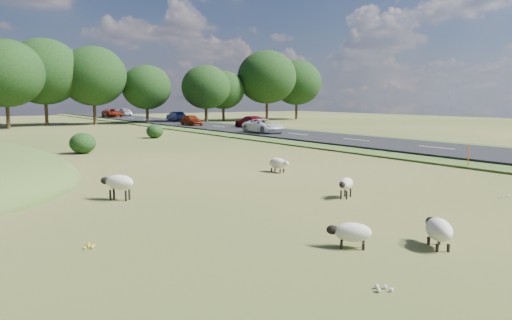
{
  "coord_description": "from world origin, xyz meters",
  "views": [
    {
      "loc": [
        -10.12,
        -14.52,
        3.76
      ],
      "look_at": [
        2.0,
        4.0,
        1.0
      ],
      "focal_mm": 35.0,
      "sensor_mm": 36.0,
      "label": 1
    }
  ],
  "objects_px": {
    "sheep_4": "(278,163)",
    "car_6": "(250,122)",
    "car_5": "(264,126)",
    "car_2": "(124,112)",
    "marker_post": "(468,157)",
    "sheep_2": "(351,232)",
    "car_4": "(176,116)",
    "sheep_5": "(438,229)",
    "sheep_0": "(118,182)",
    "sheep_3": "(346,184)",
    "car_7": "(112,113)",
    "car_1": "(191,120)"
  },
  "relations": [
    {
      "from": "sheep_4",
      "to": "car_5",
      "type": "xyz_separation_m",
      "value": [
        13.53,
        21.34,
        0.49
      ]
    },
    {
      "from": "car_1",
      "to": "car_5",
      "type": "distance_m",
      "value": 16.57
    },
    {
      "from": "sheep_0",
      "to": "sheep_3",
      "type": "height_order",
      "value": "sheep_0"
    },
    {
      "from": "sheep_2",
      "to": "sheep_4",
      "type": "distance_m",
      "value": 12.96
    },
    {
      "from": "sheep_4",
      "to": "car_6",
      "type": "xyz_separation_m",
      "value": [
        17.33,
        29.81,
        0.48
      ]
    },
    {
      "from": "car_2",
      "to": "car_6",
      "type": "bearing_deg",
      "value": 90.0
    },
    {
      "from": "sheep_4",
      "to": "sheep_5",
      "type": "relative_size",
      "value": 0.99
    },
    {
      "from": "car_4",
      "to": "sheep_5",
      "type": "bearing_deg",
      "value": 71.41
    },
    {
      "from": "marker_post",
      "to": "sheep_2",
      "type": "bearing_deg",
      "value": -155.2
    },
    {
      "from": "car_1",
      "to": "car_4",
      "type": "xyz_separation_m",
      "value": [
        3.8,
        13.3,
        0.0
      ]
    },
    {
      "from": "car_4",
      "to": "car_5",
      "type": "distance_m",
      "value": 30.11
    },
    {
      "from": "car_5",
      "to": "car_4",
      "type": "bearing_deg",
      "value": 82.75
    },
    {
      "from": "marker_post",
      "to": "sheep_3",
      "type": "distance_m",
      "value": 11.55
    },
    {
      "from": "sheep_4",
      "to": "sheep_0",
      "type": "bearing_deg",
      "value": -85.75
    },
    {
      "from": "sheep_0",
      "to": "sheep_3",
      "type": "xyz_separation_m",
      "value": [
        7.29,
        -4.33,
        -0.12
      ]
    },
    {
      "from": "car_1",
      "to": "car_2",
      "type": "height_order",
      "value": "car_2"
    },
    {
      "from": "sheep_0",
      "to": "car_2",
      "type": "xyz_separation_m",
      "value": [
        26.33,
        78.28,
        0.32
      ]
    },
    {
      "from": "car_6",
      "to": "car_4",
      "type": "bearing_deg",
      "value": -90.0
    },
    {
      "from": "car_1",
      "to": "car_5",
      "type": "height_order",
      "value": "car_5"
    },
    {
      "from": "car_7",
      "to": "car_6",
      "type": "bearing_deg",
      "value": -84.73
    },
    {
      "from": "sheep_5",
      "to": "car_1",
      "type": "distance_m",
      "value": 53.58
    },
    {
      "from": "sheep_3",
      "to": "sheep_2",
      "type": "bearing_deg",
      "value": 17.83
    },
    {
      "from": "marker_post",
      "to": "sheep_5",
      "type": "bearing_deg",
      "value": -148.61
    },
    {
      "from": "sheep_2",
      "to": "car_4",
      "type": "height_order",
      "value": "car_4"
    },
    {
      "from": "car_2",
      "to": "car_7",
      "type": "relative_size",
      "value": 0.91
    },
    {
      "from": "sheep_0",
      "to": "car_7",
      "type": "height_order",
      "value": "car_7"
    },
    {
      "from": "marker_post",
      "to": "car_2",
      "type": "height_order",
      "value": "car_2"
    },
    {
      "from": "sheep_4",
      "to": "sheep_5",
      "type": "distance_m",
      "value": 13.33
    },
    {
      "from": "car_4",
      "to": "car_5",
      "type": "height_order",
      "value": "car_5"
    },
    {
      "from": "sheep_5",
      "to": "car_7",
      "type": "relative_size",
      "value": 0.24
    },
    {
      "from": "car_2",
      "to": "marker_post",
      "type": "bearing_deg",
      "value": 84.48
    },
    {
      "from": "sheep_0",
      "to": "car_2",
      "type": "distance_m",
      "value": 82.59
    },
    {
      "from": "sheep_0",
      "to": "car_6",
      "type": "xyz_separation_m",
      "value": [
        26.33,
        32.21,
        0.29
      ]
    },
    {
      "from": "sheep_2",
      "to": "car_2",
      "type": "bearing_deg",
      "value": -60.49
    },
    {
      "from": "sheep_5",
      "to": "car_7",
      "type": "xyz_separation_m",
      "value": [
        17.68,
        83.69,
        0.54
      ]
    },
    {
      "from": "sheep_5",
      "to": "car_6",
      "type": "height_order",
      "value": "car_6"
    },
    {
      "from": "car_5",
      "to": "car_2",
      "type": "bearing_deg",
      "value": 86.01
    },
    {
      "from": "sheep_5",
      "to": "car_5",
      "type": "bearing_deg",
      "value": 6.22
    },
    {
      "from": "sheep_2",
      "to": "sheep_5",
      "type": "bearing_deg",
      "value": -167.97
    },
    {
      "from": "sheep_3",
      "to": "marker_post",
      "type": "bearing_deg",
      "value": 162.18
    },
    {
      "from": "sheep_0",
      "to": "car_5",
      "type": "bearing_deg",
      "value": -87.26
    },
    {
      "from": "car_5",
      "to": "car_7",
      "type": "xyz_separation_m",
      "value": [
        0.0,
        49.69,
        0.07
      ]
    },
    {
      "from": "sheep_4",
      "to": "car_6",
      "type": "relative_size",
      "value": 0.27
    },
    {
      "from": "car_2",
      "to": "sheep_5",
      "type": "bearing_deg",
      "value": 76.36
    },
    {
      "from": "car_5",
      "to": "car_1",
      "type": "bearing_deg",
      "value": 90.0
    },
    {
      "from": "sheep_3",
      "to": "sheep_4",
      "type": "height_order",
      "value": "sheep_3"
    },
    {
      "from": "car_6",
      "to": "sheep_5",
      "type": "bearing_deg",
      "value": 63.17
    },
    {
      "from": "marker_post",
      "to": "sheep_3",
      "type": "relative_size",
      "value": 1.1
    },
    {
      "from": "sheep_3",
      "to": "sheep_5",
      "type": "bearing_deg",
      "value": 37.56
    },
    {
      "from": "car_2",
      "to": "car_4",
      "type": "relative_size",
      "value": 1.2
    }
  ]
}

